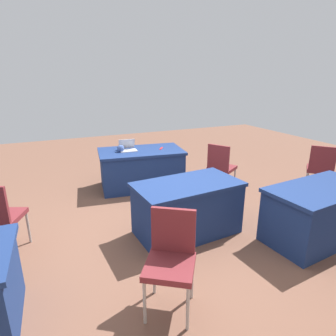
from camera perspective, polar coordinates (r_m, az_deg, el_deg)
ground_plane at (r=4.17m, az=-0.79°, el=-12.51°), size 14.40×14.40×0.00m
table_foreground at (r=5.65m, az=-5.36°, el=-0.05°), size 1.72×1.13×0.75m
table_mid_right at (r=4.32m, az=27.98°, el=-8.03°), size 1.55×0.89×0.75m
table_back_left at (r=3.97m, az=3.88°, el=-8.04°), size 1.49×0.89×0.75m
chair_tucked_left at (r=2.71m, az=0.62°, el=-17.09°), size 0.61×0.61×0.96m
chair_tucked_right at (r=5.87m, az=28.37°, el=0.23°), size 0.62×0.62×0.95m
chair_aisle at (r=5.38m, az=10.55°, el=0.57°), size 0.60×0.60×0.94m
laptop_silver at (r=5.54m, az=-8.08°, el=3.91°), size 0.34×0.32×0.21m
yarn_ball at (r=5.45m, az=-9.51°, el=3.91°), size 0.13×0.13×0.13m
scissors_red at (r=5.64m, az=-1.37°, el=3.99°), size 0.13×0.17×0.01m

